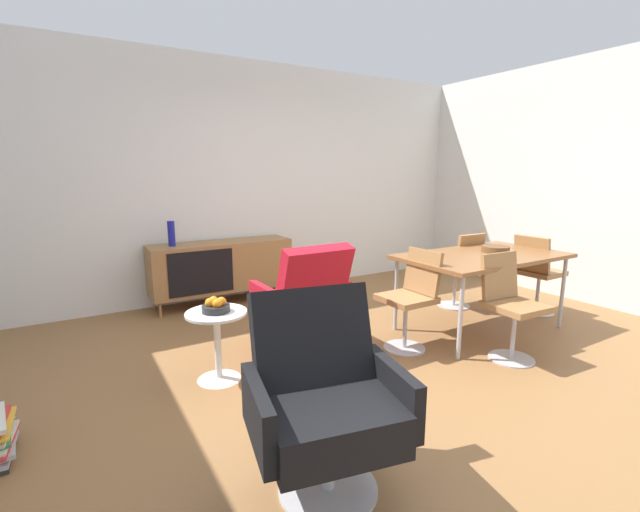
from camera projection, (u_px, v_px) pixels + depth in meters
The scene contains 15 objects.
ground_plane at pixel (381, 367), 3.38m from camera, with size 8.32×8.32×0.00m, color olive.
wall_back at pixel (250, 181), 5.30m from camera, with size 6.80×0.12×2.80m, color silver.
wall_right at pixel (612, 182), 4.73m from camera, with size 0.12×5.60×2.80m, color silver.
sideboard at pixel (222, 266), 4.97m from camera, with size 1.60×0.45×0.72m.
vase_cobalt at pixel (171, 234), 4.62m from camera, with size 0.08×0.08×0.27m.
dining_table at pixel (483, 259), 4.09m from camera, with size 1.60×0.90×0.74m.
wooden_bowl_on_table at pixel (495, 249), 4.18m from camera, with size 0.26×0.26×0.06m, color brown.
dining_chair_far_end at pixel (537, 271), 4.58m from camera, with size 0.43×0.41×0.86m.
dining_chair_near_window at pixel (412, 295), 3.68m from camera, with size 0.43×0.40×0.86m.
dining_chair_front_left at pixel (510, 302), 3.48m from camera, with size 0.43×0.45×0.86m.
dining_chair_back_right at pixel (460, 267), 4.78m from camera, with size 0.41×0.43×0.86m.
lounge_chair_red at pixel (304, 298), 3.60m from camera, with size 0.73×0.66×0.95m.
armchair_black_shell at pixel (323, 394), 2.05m from camera, with size 0.81×0.76×0.95m.
side_table_round at pixel (217, 338), 3.13m from camera, with size 0.44×0.44×0.52m.
fruit_bowl at pixel (216, 306), 3.08m from camera, with size 0.20×0.20×0.11m.
Camera 1 is at (-2.03, -2.45, 1.51)m, focal length 24.15 mm.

